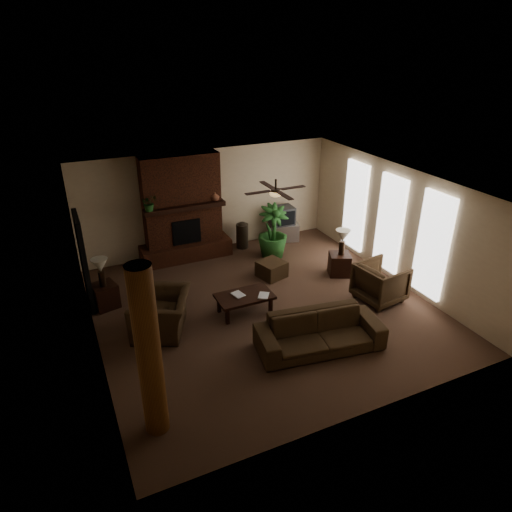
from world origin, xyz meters
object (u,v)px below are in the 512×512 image
floor_vase (242,233)px  lamp_right (343,238)px  lamp_left (100,267)px  armchair_right (381,281)px  ottoman (272,269)px  side_table_right (339,264)px  log_column (149,354)px  sofa (320,327)px  armchair_left (161,307)px  tv_stand (283,232)px  side_table_left (105,296)px  floor_plant (273,242)px  coffee_table (245,297)px

floor_vase → lamp_right: lamp_right is taller
lamp_left → armchair_right: bearing=-21.5°
ottoman → side_table_right: 1.71m
log_column → side_table_right: bearing=29.6°
lamp_left → lamp_right: bearing=-8.4°
sofa → floor_vase: size_ratio=3.12×
armchair_right → armchair_left: bearing=71.8°
log_column → side_table_right: 6.27m
sofa → tv_stand: sofa is taller
sofa → ottoman: 3.01m
sofa → side_table_right: sofa is taller
armchair_left → side_table_left: armchair_left is taller
floor_plant → side_table_right: 1.95m
sofa → lamp_right: (2.08, 2.36, 0.53)m
lamp_right → armchair_right: bearing=-85.7°
coffee_table → floor_plant: (1.81, 2.27, 0.03)m
coffee_table → lamp_right: (2.88, 0.63, 0.63)m
log_column → side_table_right: size_ratio=5.09×
ottoman → side_table_left: 3.98m
floor_vase → armchair_right: bearing=-66.6°
log_column → lamp_right: 6.19m
lamp_left → log_column: bearing=-87.0°
floor_plant → side_table_right: bearing=-57.2°
tv_stand → log_column: bearing=-115.3°
armchair_right → side_table_left: armchair_right is taller
log_column → floor_plant: 6.44m
sofa → lamp_right: 3.19m
log_column → lamp_left: (-0.20, 3.86, -0.40)m
side_table_left → lamp_left: bearing=-90.0°
armchair_right → floor_vase: armchair_right is taller
armchair_left → lamp_left: 1.71m
armchair_right → tv_stand: armchair_right is taller
log_column → floor_vase: (3.79, 5.55, -0.97)m
ottoman → floor_plant: size_ratio=0.42×
coffee_table → side_table_left: 3.09m
sofa → coffee_table: sofa is taller
ottoman → floor_vase: size_ratio=0.78×
floor_plant → lamp_right: (1.07, -1.65, 0.60)m
log_column → coffee_table: bearing=43.9°
armchair_left → side_table_right: 4.69m
floor_plant → lamp_left: lamp_left is taller
lamp_left → coffee_table: bearing=-28.3°
tv_stand → ottoman: bearing=-107.8°
armchair_right → side_table_right: armchair_right is taller
sofa → side_table_left: size_ratio=4.36×
armchair_right → lamp_left: 6.13m
armchair_left → lamp_left: (-0.92, 1.36, 0.46)m
log_column → side_table_left: size_ratio=5.09×
armchair_left → coffee_table: armchair_left is taller
coffee_table → side_table_left: side_table_left is taller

